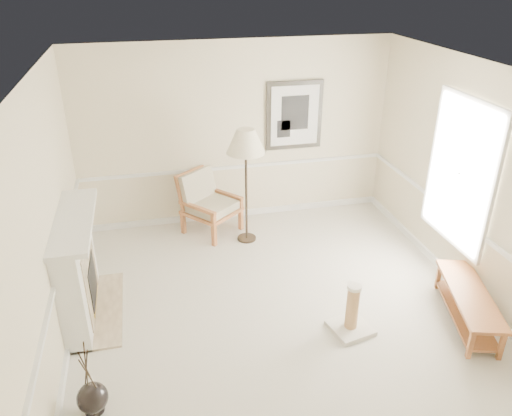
{
  "coord_description": "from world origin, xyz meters",
  "views": [
    {
      "loc": [
        -1.41,
        -4.72,
        3.92
      ],
      "look_at": [
        -0.15,
        0.7,
        1.15
      ],
      "focal_mm": 35.0,
      "sensor_mm": 36.0,
      "label": 1
    }
  ],
  "objects_px": {
    "floor_lamp": "(246,144)",
    "floor_vase": "(93,398)",
    "scratching_post": "(351,316)",
    "bench": "(468,302)",
    "armchair": "(206,200)"
  },
  "relations": [
    {
      "from": "floor_lamp",
      "to": "bench",
      "type": "bearing_deg",
      "value": -49.35
    },
    {
      "from": "floor_vase",
      "to": "floor_lamp",
      "type": "height_order",
      "value": "floor_lamp"
    },
    {
      "from": "floor_vase",
      "to": "scratching_post",
      "type": "bearing_deg",
      "value": 10.68
    },
    {
      "from": "armchair",
      "to": "scratching_post",
      "type": "bearing_deg",
      "value": -105.5
    },
    {
      "from": "scratching_post",
      "to": "armchair",
      "type": "bearing_deg",
      "value": 114.48
    },
    {
      "from": "armchair",
      "to": "bench",
      "type": "distance_m",
      "value": 4.05
    },
    {
      "from": "armchair",
      "to": "scratching_post",
      "type": "xyz_separation_m",
      "value": [
        1.29,
        -2.84,
        -0.33
      ]
    },
    {
      "from": "scratching_post",
      "to": "bench",
      "type": "bearing_deg",
      "value": -5.8
    },
    {
      "from": "bench",
      "to": "floor_vase",
      "type": "bearing_deg",
      "value": -174.72
    },
    {
      "from": "floor_lamp",
      "to": "floor_vase",
      "type": "bearing_deg",
      "value": -126.21
    },
    {
      "from": "bench",
      "to": "scratching_post",
      "type": "relative_size",
      "value": 2.35
    },
    {
      "from": "armchair",
      "to": "floor_lamp",
      "type": "bearing_deg",
      "value": -80.1
    },
    {
      "from": "armchair",
      "to": "bench",
      "type": "bearing_deg",
      "value": -87.68
    },
    {
      "from": "floor_lamp",
      "to": "bench",
      "type": "distance_m",
      "value": 3.56
    },
    {
      "from": "armchair",
      "to": "bench",
      "type": "relative_size",
      "value": 0.72
    }
  ]
}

